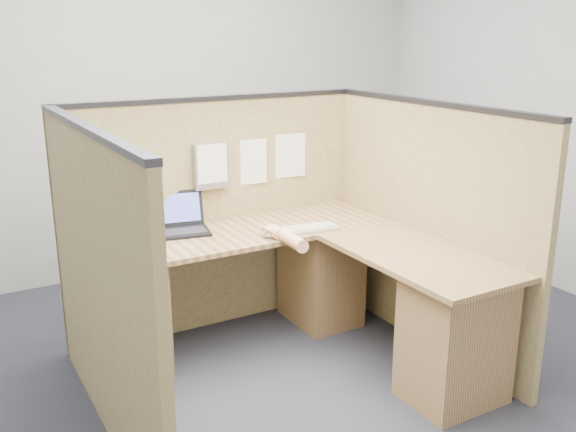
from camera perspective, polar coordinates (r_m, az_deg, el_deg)
floor at (r=3.72m, az=0.65°, el=-14.94°), size 5.00×5.00×0.00m
wall_back at (r=5.27m, az=-12.08°, el=10.12°), size 5.00×0.00×5.00m
cubicle_partitions at (r=3.74m, az=-2.65°, el=-1.81°), size 2.06×1.83×1.53m
l_desk at (r=3.84m, az=0.86°, el=-7.29°), size 1.95×1.75×0.73m
laptop at (r=4.00m, az=-9.69°, el=-0.53°), size 0.36×0.36×0.23m
keyboard at (r=3.95m, az=1.49°, el=-1.18°), size 0.45×0.19×0.03m
mouse at (r=3.84m, az=-1.41°, el=-1.55°), size 0.12×0.07×0.05m
hand_forearm at (r=3.72m, az=-0.17°, el=-1.88°), size 0.12×0.41×0.09m
blue_poster at (r=3.83m, az=-18.44°, el=5.79°), size 0.20×0.01×0.26m
american_flag at (r=3.89m, az=-14.96°, el=4.71°), size 0.23×0.01×0.39m
file_holder at (r=4.08m, az=-6.87°, el=4.46°), size 0.23×0.05×0.29m
paper_left at (r=4.22m, az=-3.40°, el=4.82°), size 0.23×0.03×0.30m
paper_right at (r=4.36m, az=0.17°, el=5.39°), size 0.23×0.02×0.30m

